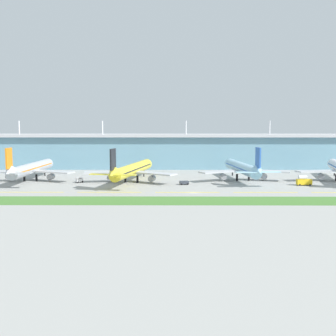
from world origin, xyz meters
The scene contains 13 objects.
ground_plane centered at (0.00, 0.00, 0.00)m, with size 600.00×600.00×0.00m, color #9E9E99.
terminal_building centered at (0.00, 105.14, 11.75)m, with size 288.00×34.00×32.10m.
airliner_nearest centered at (-83.56, 37.81, 6.45)m, with size 48.79×64.68×18.90m.
airliner_near_middle centered at (-30.01, 33.23, 6.45)m, with size 47.88×68.03×18.90m.
airliner_far_middle centered at (27.70, 40.06, 6.45)m, with size 48.55×61.29×18.90m.
taxiway_stripe_west centered at (-71.00, 1.18, 0.02)m, with size 28.00×0.70×0.04m, color yellow.
taxiway_stripe_mid_west centered at (-37.00, 1.18, 0.02)m, with size 28.00×0.70×0.04m, color yellow.
taxiway_stripe_centre centered at (-3.00, 1.18, 0.02)m, with size 28.00×0.70×0.04m, color yellow.
taxiway_stripe_mid_east centered at (31.00, 1.18, 0.02)m, with size 28.00×0.70×0.04m, color yellow.
grass_verge centered at (0.00, -18.55, 0.05)m, with size 300.00×18.00×0.10m, color #477A33.
pushback_tug centered at (-3.61, 24.37, 1.10)m, with size 4.77×3.20×1.85m.
fuel_truck centered at (54.41, 22.17, 2.26)m, with size 7.29×2.91×4.95m.
baggage_cart centered at (-56.78, 31.16, 1.26)m, with size 3.86×3.78×2.48m.
Camera 1 is at (-10.38, -173.61, 29.13)m, focal length 43.46 mm.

